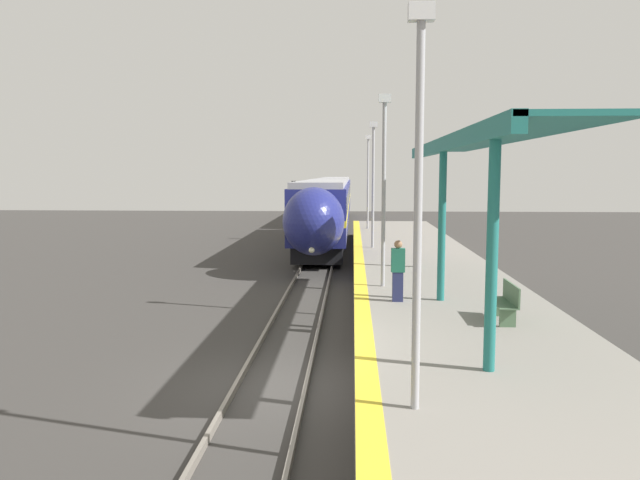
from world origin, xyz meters
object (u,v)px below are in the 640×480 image
(lamppost_near, at_px, (418,184))
(lamppost_far, at_px, (373,177))
(person_waiting, at_px, (398,270))
(lamppost_mid, at_px, (384,178))
(lamppost_farthest, at_px, (368,176))
(train, at_px, (330,202))
(platform_bench, at_px, (506,302))
(railway_signal, at_px, (294,204))

(lamppost_near, xyz_separation_m, lamppost_far, (0.00, 19.73, 0.00))
(person_waiting, distance_m, lamppost_far, 12.34)
(lamppost_mid, height_order, lamppost_farthest, same)
(lamppost_near, bearing_deg, person_waiting, 87.83)
(train, bearing_deg, lamppost_near, -86.06)
(lamppost_near, bearing_deg, lamppost_farthest, 90.00)
(lamppost_far, bearing_deg, lamppost_mid, -90.00)
(train, height_order, person_waiting, train)
(lamppost_near, distance_m, lamppost_farthest, 29.60)
(platform_bench, xyz_separation_m, lamppost_far, (-2.61, 14.25, 2.78))
(lamppost_mid, distance_m, lamppost_far, 9.87)
(train, distance_m, railway_signal, 6.06)
(railway_signal, bearing_deg, lamppost_far, -68.34)
(platform_bench, relative_size, lamppost_mid, 0.25)
(railway_signal, height_order, lamppost_near, lamppost_near)
(platform_bench, height_order, person_waiting, person_waiting)
(lamppost_far, distance_m, lamppost_farthest, 9.87)
(train, xyz_separation_m, lamppost_far, (2.58, -17.66, 1.97))
(railway_signal, distance_m, lamppost_farthest, 5.55)
(train, relative_size, lamppost_mid, 7.58)
(person_waiting, bearing_deg, lamppost_farthest, 90.75)
(lamppost_mid, height_order, lamppost_far, same)
(platform_bench, bearing_deg, person_waiting, 137.30)
(train, bearing_deg, lamppost_farthest, -71.72)
(lamppost_farthest, bearing_deg, lamppost_mid, -90.00)
(person_waiting, height_order, lamppost_mid, lamppost_mid)
(platform_bench, relative_size, person_waiting, 0.87)
(railway_signal, bearing_deg, lamppost_near, -81.45)
(platform_bench, bearing_deg, lamppost_farthest, 96.18)
(train, relative_size, railway_signal, 11.05)
(lamppost_mid, xyz_separation_m, lamppost_far, (0.00, 9.87, 0.00))
(train, height_order, lamppost_far, lamppost_far)
(platform_bench, bearing_deg, railway_signal, 105.70)
(lamppost_far, bearing_deg, train, 98.30)
(lamppost_farthest, bearing_deg, railway_signal, 155.71)
(lamppost_near, distance_m, lamppost_mid, 9.87)
(person_waiting, bearing_deg, platform_bench, -42.70)
(platform_bench, distance_m, person_waiting, 3.18)
(platform_bench, xyz_separation_m, lamppost_mid, (-2.61, 4.38, 2.78))
(train, distance_m, lamppost_mid, 27.72)
(platform_bench, bearing_deg, lamppost_near, -115.47)
(person_waiting, bearing_deg, lamppost_far, 91.37)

